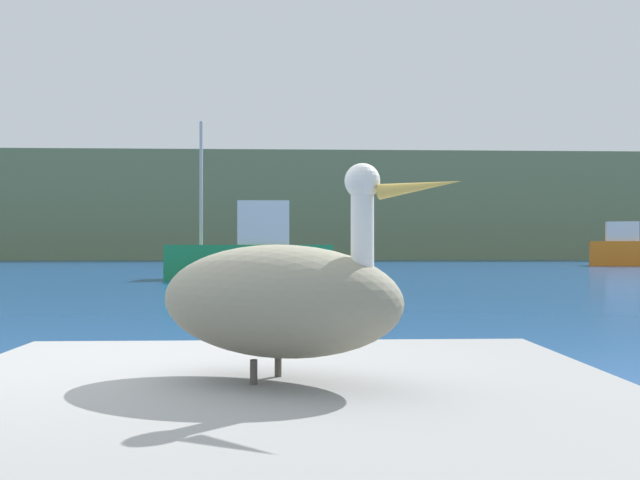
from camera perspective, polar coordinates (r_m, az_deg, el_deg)
The scene contains 6 objects.
hillside_backdrop at distance 67.53m, azimuth -3.24°, elevation 2.46°, with size 140.00×16.06×9.36m, color #6B7A51.
pier_dock at distance 3.03m, azimuth -3.45°, elevation -17.38°, with size 2.89×2.56×0.65m, color gray.
pelican at distance 2.90m, azimuth -3.28°, elevation -4.76°, with size 1.30×1.01×0.88m.
fishing_boat_green at distance 25.58m, azimuth -5.39°, elevation -0.96°, with size 5.91×1.91×5.70m.
fishing_boat_orange at distance 46.45m, azimuth 23.70°, elevation -0.68°, with size 4.83×3.00×5.16m.
mooring_buoy at distance 15.22m, azimuth -3.74°, elevation -3.73°, with size 0.69×0.69×0.69m, color red.
Camera 1 is at (1.05, -3.63, 1.20)m, focal length 39.57 mm.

